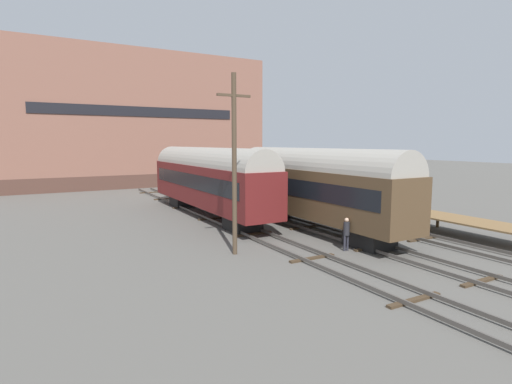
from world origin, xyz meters
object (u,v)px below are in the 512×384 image
Objects in this scene: train_car_brown at (314,184)px; bench at (388,200)px; train_car_maroon at (207,177)px; person_worker at (346,231)px; utility_pole at (234,163)px.

train_car_brown is 10.94× the size of bench.
train_car_maroon is at bearing 141.71° from bench.
bench is (6.44, -0.36, -1.48)m from train_car_brown.
train_car_maroon is 13.51m from bench.
train_car_maroon reaches higher than bench.
person_worker is (2.50, -12.87, -1.98)m from train_car_maroon.
train_car_brown is 1.69× the size of utility_pole.
train_car_maroon is 1.97× the size of utility_pole.
bench is 13.97m from utility_pole.
utility_pole is at bearing -105.31° from train_car_maroon.
train_car_maroon is 13.26m from person_worker.
utility_pole is (-5.39, 2.31, 3.62)m from person_worker.
train_car_brown reaches higher than bench.
bench is at bearing -3.16° from train_car_brown.
train_car_brown is 8.96m from train_car_maroon.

